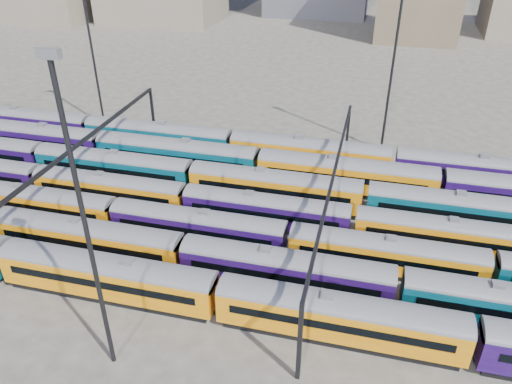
% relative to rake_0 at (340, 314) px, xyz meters
% --- Properties ---
extents(ground, '(500.00, 500.00, 0.00)m').
position_rel_rake_0_xyz_m(ground, '(-12.59, 15.00, -2.78)').
color(ground, '#47423C').
rests_on(ground, ground).
extents(rake_0, '(107.10, 3.14, 5.29)m').
position_rel_rake_0_xyz_m(rake_0, '(0.00, 0.00, 0.00)').
color(rake_0, black).
rests_on(rake_0, ground).
extents(rake_1, '(145.65, 3.04, 5.12)m').
position_rel_rake_0_xyz_m(rake_1, '(-5.61, 5.00, -0.09)').
color(rake_1, black).
rests_on(rake_1, ground).
extents(rake_2, '(118.53, 2.89, 4.86)m').
position_rel_rake_0_xyz_m(rake_2, '(-6.32, 10.00, -0.22)').
color(rake_2, black).
rests_on(rake_2, ground).
extents(rake_3, '(117.31, 2.86, 4.81)m').
position_rel_rake_0_xyz_m(rake_3, '(-19.67, 15.00, -0.25)').
color(rake_3, black).
rests_on(rake_3, ground).
extents(rake_4, '(129.14, 3.15, 5.31)m').
position_rel_rake_0_xyz_m(rake_4, '(0.93, 20.00, 0.01)').
color(rake_4, black).
rests_on(rake_4, ground).
extents(rake_5, '(159.89, 3.34, 5.64)m').
position_rel_rake_0_xyz_m(rake_5, '(-1.75, 25.00, 0.18)').
color(rake_5, black).
rests_on(rake_5, ground).
extents(rake_6, '(156.32, 3.26, 5.51)m').
position_rel_rake_0_xyz_m(rake_6, '(-7.20, 30.00, 0.12)').
color(rake_6, black).
rests_on(rake_6, ground).
extents(gantry_1, '(0.35, 40.35, 8.03)m').
position_rel_rake_0_xyz_m(gantry_1, '(-32.59, 15.00, 4.01)').
color(gantry_1, black).
rests_on(gantry_1, ground).
extents(gantry_2, '(0.35, 40.35, 8.03)m').
position_rel_rake_0_xyz_m(gantry_2, '(-2.59, 15.00, 4.01)').
color(gantry_2, black).
rests_on(gantry_2, ground).
extents(mast_1, '(1.40, 0.50, 25.60)m').
position_rel_rake_0_xyz_m(mast_1, '(-42.59, 37.00, 11.19)').
color(mast_1, black).
rests_on(mast_1, ground).
extents(mast_2, '(1.40, 0.50, 25.60)m').
position_rel_rake_0_xyz_m(mast_2, '(-17.59, -7.00, 11.19)').
color(mast_2, black).
rests_on(mast_2, ground).
extents(mast_3, '(1.40, 0.50, 25.60)m').
position_rel_rake_0_xyz_m(mast_3, '(2.41, 39.00, 11.19)').
color(mast_3, black).
rests_on(mast_3, ground).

